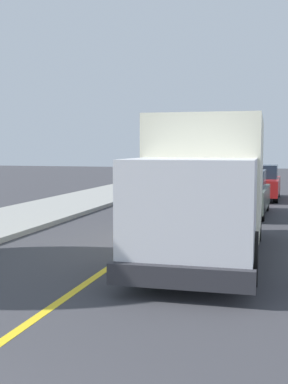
# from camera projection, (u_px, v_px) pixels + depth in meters

# --- Properties ---
(centre_line_yellow) EXTENTS (0.16, 56.00, 0.01)m
(centre_line_yellow) POSITION_uv_depth(u_px,v_px,m) (146.00, 242.00, 13.13)
(centre_line_yellow) COLOR gold
(centre_line_yellow) RESTS_ON ground
(box_truck) EXTENTS (2.58, 7.24, 3.20)m
(box_truck) POSITION_uv_depth(u_px,v_px,m) (209.00, 179.00, 11.54)
(box_truck) COLOR #F2EDCC
(box_truck) RESTS_ON ground
(parked_car_near) EXTENTS (1.92, 4.45, 1.67)m
(parked_car_near) POSITION_uv_depth(u_px,v_px,m) (243.00, 194.00, 18.44)
(parked_car_near) COLOR #4C564C
(parked_car_near) RESTS_ON ground
(parked_car_mid) EXTENTS (1.89, 4.44, 1.67)m
(parked_car_mid) POSITION_uv_depth(u_px,v_px,m) (260.00, 183.00, 24.04)
(parked_car_mid) COLOR maroon
(parked_car_mid) RESTS_ON ground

